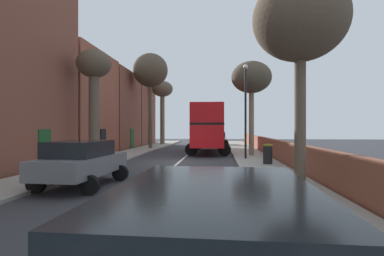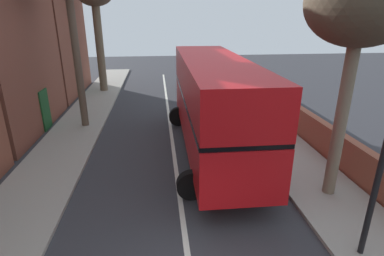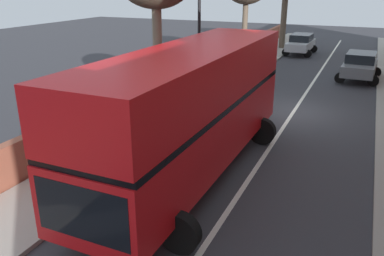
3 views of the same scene
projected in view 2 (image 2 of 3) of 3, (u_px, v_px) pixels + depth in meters
double_decker_bus at (213, 100)px, 12.69m from camera, size 3.63×10.53×4.06m
parked_car_silver_right_1 at (197, 80)px, 23.67m from camera, size 2.49×4.34×1.64m
street_tree_right_1 at (361, 6)px, 8.20m from camera, size 3.03×3.03×7.10m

